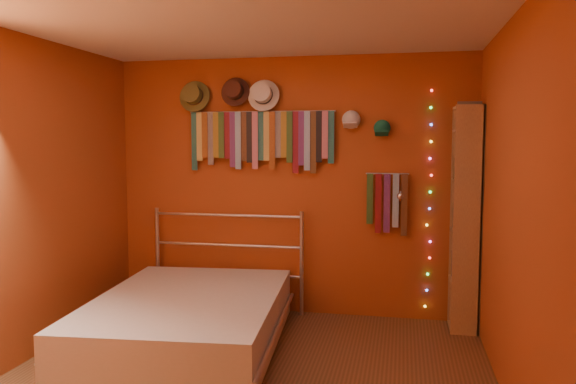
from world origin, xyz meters
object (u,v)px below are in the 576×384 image
Objects in this scene: tie_rack at (261,137)px; reading_lamp at (400,196)px; bookshelf at (470,217)px; bed at (188,320)px.

tie_rack is 1.44m from reading_lamp.
tie_rack is at bearing 173.83° from reading_lamp.
bookshelf is at bearing -1.02° from reading_lamp.
tie_rack is 0.72× the size of bookshelf.
bed is (-0.34, -1.10, -1.50)m from tie_rack.
bed is at bearing -107.32° from tie_rack.
bookshelf is at bearing 17.60° from bed.
reading_lamp reaches higher than bed.
tie_rack is at bearing 67.90° from bed.
bed is (-2.28, -0.94, -0.78)m from bookshelf.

